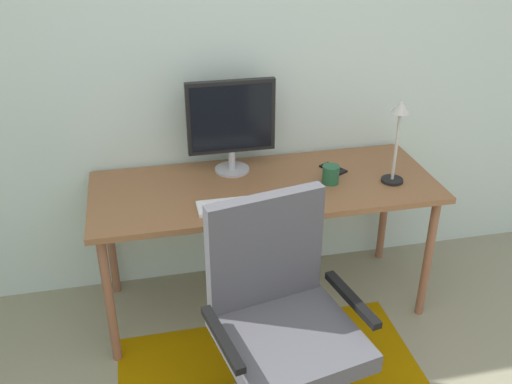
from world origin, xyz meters
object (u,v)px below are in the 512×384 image
monitor (231,121)px  office_chair (282,342)px  desk (265,196)px  coffee_cup (331,174)px  cell_phone (333,169)px  desk_lamp (398,130)px  keyboard (244,205)px  computer_mouse (309,195)px

monitor → office_chair: (0.03, -0.95, -0.60)m
desk → coffee_cup: coffee_cup is taller
coffee_cup → cell_phone: 0.16m
monitor → office_chair: size_ratio=0.48×
coffee_cup → desk_lamp: (0.31, -0.05, 0.23)m
keyboard → cell_phone: bearing=27.8°
desk_lamp → office_chair: 1.15m
coffee_cup → desk_lamp: desk_lamp is taller
office_chair → computer_mouse: bearing=52.9°
computer_mouse → office_chair: (-0.27, -0.58, -0.34)m
desk → monitor: size_ratio=3.55×
desk → monitor: (-0.13, 0.19, 0.34)m
cell_phone → desk: bearing=164.6°
desk → cell_phone: (0.39, 0.09, 0.07)m
desk → office_chair: 0.81m
coffee_cup → desk: bearing=171.2°
desk → keyboard: bearing=-127.3°
cell_phone → desk_lamp: 0.41m
keyboard → office_chair: size_ratio=0.43×
desk → monitor: bearing=124.4°
cell_phone → keyboard: bearing=179.4°
monitor → keyboard: 0.47m
desk → office_chair: size_ratio=1.72×
monitor → cell_phone: size_ratio=3.45×
office_chair → desk_lamp: bearing=30.1°
keyboard → cell_phone: keyboard is taller
computer_mouse → office_chair: 0.73m
keyboard → office_chair: office_chair is taller
monitor → cell_phone: (0.52, -0.10, -0.27)m
coffee_cup → office_chair: (-0.43, -0.71, -0.37)m
monitor → computer_mouse: monitor is taller
monitor → office_chair: bearing=-88.3°
computer_mouse → cell_phone: computer_mouse is taller
desk → coffee_cup: (0.32, -0.05, 0.11)m
computer_mouse → office_chair: office_chair is taller
coffee_cup → cell_phone: bearing=65.3°
coffee_cup → desk_lamp: size_ratio=0.22×
keyboard → office_chair: bearing=-85.6°
keyboard → computer_mouse: 0.32m
computer_mouse → monitor: bearing=129.1°
monitor → desk_lamp: (0.76, -0.30, 0.00)m
cell_phone → office_chair: size_ratio=0.14×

